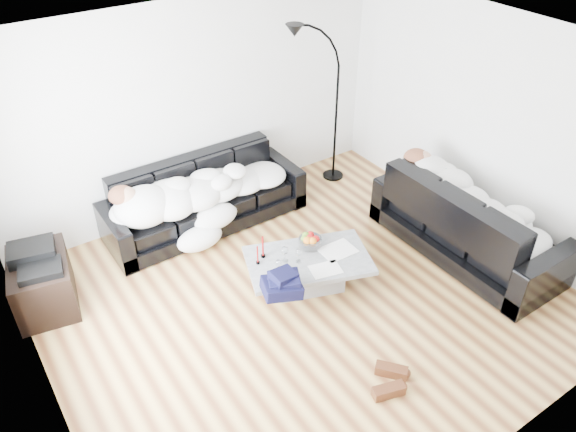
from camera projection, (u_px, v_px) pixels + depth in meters
ground at (304, 299)px, 5.89m from camera, size 5.00×5.00×0.00m
wall_back at (196, 110)px, 6.65m from camera, size 5.00×0.02×2.60m
wall_left at (21, 304)px, 3.99m from camera, size 0.02×4.50×2.60m
wall_right at (487, 127)px, 6.28m from camera, size 0.02×4.50×2.60m
ceiling at (310, 57)px, 4.38m from camera, size 5.00×5.00×0.00m
sofa_back at (205, 196)px, 6.78m from camera, size 2.44×0.85×0.80m
sofa_right at (469, 219)px, 6.30m from camera, size 0.95×2.21×0.89m
sleeper_back at (205, 182)px, 6.61m from camera, size 2.07×0.71×0.41m
sleeper_right at (472, 204)px, 6.18m from camera, size 0.80×1.90×0.46m
teal_cushion at (424, 174)px, 6.58m from camera, size 0.42×0.38×0.20m
coffee_table at (308, 272)px, 5.96m from camera, size 1.46×1.14×0.37m
fruit_bowl at (310, 240)px, 5.99m from camera, size 0.28×0.28×0.15m
wine_glass_a at (285, 254)px, 5.77m from camera, size 0.09×0.09×0.19m
wine_glass_b at (278, 267)px, 5.63m from camera, size 0.08×0.08×0.16m
wine_glass_c at (298, 256)px, 5.77m from camera, size 0.08×0.08×0.16m
candle_left at (258, 255)px, 5.73m from camera, size 0.05×0.05×0.22m
candle_right at (263, 247)px, 5.80m from camera, size 0.05×0.05×0.26m
newspaper_a at (338, 250)px, 5.96m from camera, size 0.38×0.29×0.01m
newspaper_b at (326, 269)px, 5.71m from camera, size 0.36×0.29×0.01m
navy_jacket at (278, 276)px, 5.36m from camera, size 0.41×0.35×0.20m
shoes at (390, 381)px, 4.97m from camera, size 0.60×0.55×0.11m
av_cabinet at (43, 283)px, 5.68m from camera, size 0.71×0.91×0.56m
stereo at (34, 257)px, 5.48m from camera, size 0.50×0.43×0.13m
floor_lamp at (336, 112)px, 7.35m from camera, size 0.77×0.49×1.97m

